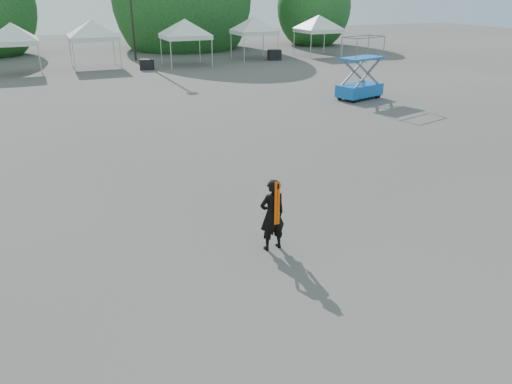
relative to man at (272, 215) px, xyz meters
name	(u,v)px	position (x,y,z in m)	size (l,w,h in m)	color
ground	(258,231)	(0.06, 0.91, -0.82)	(120.00, 120.00, 0.00)	#474442
tree_far_e	(314,7)	(22.06, 37.91, 2.80)	(3.84, 3.84, 5.84)	#382314
tent_d	(11,27)	(-5.51, 28.73, 2.24)	(4.32, 4.32, 3.88)	silver
tent_e	(91,24)	(-0.34, 29.83, 2.24)	(4.72, 4.72, 3.88)	silver
tent_f	(185,23)	(6.04, 28.37, 2.24)	(4.60, 4.60, 3.88)	silver
tent_g	(254,20)	(12.18, 29.89, 2.24)	(4.42, 4.42, 3.88)	silver
tent_h	(319,18)	(17.95, 29.61, 2.24)	(4.53, 4.53, 3.88)	silver
man	(272,215)	(0.00, 0.00, 0.00)	(0.63, 0.44, 1.64)	black
scissor_lift	(361,68)	(11.01, 12.99, 0.76)	(2.67, 1.84, 3.14)	#0D57B3
crate_mid	(147,64)	(2.88, 27.47, -0.46)	(0.94, 0.73, 0.73)	black
crate_east	(274,55)	(13.43, 28.65, -0.43)	(1.01, 0.79, 0.79)	black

